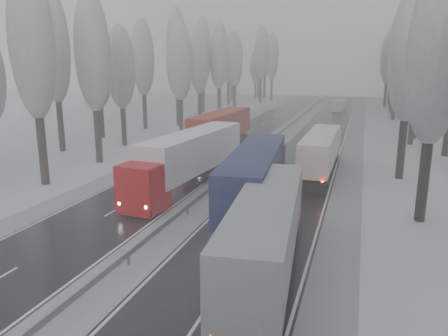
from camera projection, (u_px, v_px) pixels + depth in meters
The scene contains 54 objects.
ground at pixel (82, 305), 18.79m from camera, with size 260.00×260.00×0.00m, color silver.
carriageway_right at pixel (301, 164), 45.04m from camera, with size 7.50×200.00×0.03m, color black.
carriageway_left at pixel (205, 158), 48.13m from camera, with size 7.50×200.00×0.03m, color black.
median_slush at pixel (252, 161), 46.59m from camera, with size 3.00×200.00×0.04m, color #919399.
shoulder_right at pixel (351, 167), 43.58m from camera, with size 2.40×200.00×0.04m, color #919399.
shoulder_left at pixel (165, 155), 49.59m from camera, with size 2.40×200.00×0.04m, color #919399.
median_guardrail at pixel (252, 155), 46.44m from camera, with size 0.12×200.00×0.76m.
tree_16 at pixel (437, 54), 26.39m from camera, with size 3.60×3.60×16.53m.
tree_18 at pixel (410, 57), 37.07m from camera, with size 3.60×3.60×16.58m.
tree_20 at pixel (439, 63), 43.74m from camera, with size 3.60×3.60×15.71m.
tree_22 at pixel (418, 63), 53.64m from camera, with size 3.60×3.60×15.86m.
tree_24 at pixel (423, 40), 57.72m from camera, with size 3.60×3.60×20.49m.
tree_26 at pixel (412, 50), 67.57m from camera, with size 3.60×3.60×18.78m.
tree_28 at pixel (399, 49), 77.71m from camera, with size 3.60×3.60×19.62m.
tree_29 at pixel (440, 55), 79.47m from camera, with size 3.60×3.60×18.11m.
tree_30 at pixel (396, 56), 86.94m from camera, with size 3.60×3.60×17.86m.
tree_31 at pixel (426, 54), 88.79m from camera, with size 3.60×3.60×18.58m.
tree_32 at pixel (394, 59), 93.95m from camera, with size 3.60×3.60×17.33m.
tree_33 at pixel (407, 68), 97.18m from camera, with size 3.60×3.60×14.33m.
tree_34 at pixel (388, 58), 100.76m from camera, with size 3.60×3.60×17.63m.
tree_35 at pixel (430, 56), 101.66m from camera, with size 3.60×3.60×18.25m.
tree_36 at pixel (393, 52), 109.11m from camera, with size 3.60×3.60×20.23m.
tree_37 at pixel (420, 62), 111.33m from camera, with size 3.60×3.60×16.37m.
tree_38 at pixel (397, 58), 118.74m from camera, with size 3.60×3.60×17.97m.
tree_39 at pixel (406, 62), 121.88m from camera, with size 3.60×3.60×16.19m.
tree_56 at pixel (32, 44), 34.95m from camera, with size 3.60×3.60×18.12m.
tree_58 at pixel (92, 53), 43.42m from camera, with size 3.60×3.60×17.21m.
tree_59 at pixel (54, 48), 49.21m from camera, with size 3.60×3.60×18.41m.
tree_60 at pixel (121, 68), 53.48m from camera, with size 3.60×3.60×14.84m.
tree_61 at pixel (99, 72), 59.02m from camera, with size 3.60×3.60×13.95m.
tree_62 at pixel (180, 62), 61.01m from camera, with size 3.60×3.60×16.04m.
tree_63 at pixel (143, 58), 66.92m from camera, with size 3.60×3.60×16.88m.
tree_64 at pixel (177, 65), 70.70m from camera, with size 3.60×3.60×15.42m.
tree_65 at pixel (177, 49), 74.33m from camera, with size 3.60×3.60×19.48m.
tree_66 at pixel (199, 65), 79.62m from camera, with size 3.60×3.60×15.23m.
tree_67 at pixel (200, 59), 83.46m from camera, with size 3.60×3.60×17.09m.
tree_68 at pixel (219, 60), 85.21m from camera, with size 3.60×3.60×16.65m.
tree_69 at pixel (203, 52), 89.95m from camera, with size 3.60×3.60×19.35m.
tree_70 at pixel (235, 59), 94.41m from camera, with size 3.60×3.60×17.09m.
tree_71 at pixel (219, 52), 99.15m from camera, with size 3.60×3.60×19.61m.
tree_72 at pixel (235, 65), 104.14m from camera, with size 3.60×3.60×15.11m.
tree_73 at pixel (228, 59), 108.38m from camera, with size 3.60×3.60×17.22m.
tree_74 at pixel (261, 53), 112.32m from camera, with size 3.60×3.60×19.68m.
tree_75 at pixel (232, 57), 118.88m from camera, with size 3.60×3.60×18.60m.
tree_76 at pixel (272, 57), 120.89m from camera, with size 3.60×3.60×18.55m.
tree_77 at pixel (256, 67), 126.88m from camera, with size 3.60×3.60×14.32m.
tree_78 at pixel (265, 55), 127.88m from camera, with size 3.60×3.60×19.55m.
tree_79 at pixel (259, 61), 132.78m from camera, with size 3.60×3.60×17.07m.
truck_grey_tarp at pixel (269, 224), 21.35m from camera, with size 4.11×16.66×4.24m.
truck_blue_box at pixel (257, 174), 30.51m from camera, with size 4.41×17.70×4.50m.
truck_cream_box at pixel (322, 149), 40.61m from camera, with size 2.68×15.67×4.01m.
box_truck_distant at pixel (339, 106), 94.10m from camera, with size 2.82×7.03×2.56m.
truck_red_white at pixel (188, 157), 35.91m from camera, with size 4.33×17.85×4.54m.
truck_red_red at pixel (218, 129), 50.84m from camera, with size 3.50×17.77×4.53m.
Camera 1 is at (10.98, -14.24, 10.13)m, focal length 35.00 mm.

